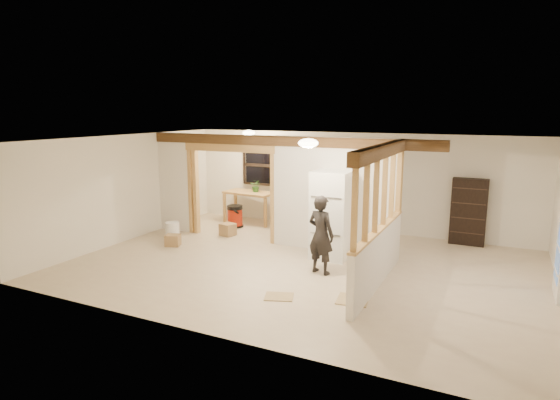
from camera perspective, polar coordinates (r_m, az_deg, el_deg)
The scene contains 28 objects.
floor at distance 9.43m, azimuth 2.75°, elevation -8.04°, with size 9.00×6.50×0.01m, color beige.
ceiling at distance 8.94m, azimuth 2.90°, elevation 7.33°, with size 9.00×6.50×0.01m, color white.
wall_back at distance 12.12m, azimuth 8.85°, elevation 2.21°, with size 9.00×0.01×2.50m, color silver.
wall_front at distance 6.32m, azimuth -8.84°, elevation -5.82°, with size 9.00×0.01×2.50m, color silver.
wall_left at distance 11.59m, azimuth -18.12°, elevation 1.40°, with size 0.01×6.50×2.50m, color silver.
partition_left_stub at distance 12.19m, azimuth -12.69°, elevation 2.12°, with size 0.90×0.12×2.50m, color silver.
partition_center at distance 10.13m, azimuth 6.52°, elevation 0.57°, with size 2.80×0.12×2.50m, color silver.
doorway_frame at distance 11.27m, azimuth -6.06°, elevation 0.85°, with size 2.46×0.14×2.20m, color tan.
header_beam_back at distance 10.45m, azimuth 0.39°, elevation 7.20°, with size 7.00×0.18×0.22m, color #54381C.
header_beam_right at distance 8.07m, azimuth 12.34°, elevation 5.85°, with size 0.18×3.30×0.22m, color #54381C.
pony_wall at distance 8.43m, azimuth 11.82°, elevation -6.97°, with size 0.12×3.20×1.00m, color silver.
stud_partition at distance 8.16m, azimuth 12.13°, elevation 0.81°, with size 0.14×3.20×1.32m, color tan.
window_back at distance 12.99m, azimuth -2.27°, elevation 4.25°, with size 1.12×0.10×1.10m, color black.
ceiling_dome_main at distance 8.36m, azimuth 3.46°, elevation 6.94°, with size 0.36×0.36×0.16m, color #FFEABF.
ceiling_dome_util at distance 12.11m, azimuth -3.83°, elevation 8.16°, with size 0.32×0.32×0.14m, color #FFEABF.
hanging_bulb at distance 11.27m, azimuth -3.36°, elevation 6.44°, with size 0.07×0.07×0.07m, color #FFD88C.
refrigerator at distance 9.76m, azimuth 6.34°, elevation -1.81°, with size 0.76×0.73×1.83m, color white.
woman at distance 8.84m, azimuth 5.01°, elevation -4.23°, with size 0.55×0.36×1.51m, color black.
work_table at distance 12.85m, azimuth -3.70°, elevation -0.89°, with size 1.38×0.69×0.87m, color tan.
potted_plant at distance 12.69m, azimuth -2.93°, elevation 1.73°, with size 0.30×0.26×0.33m, color #325F26.
shop_vac at distance 12.44m, azimuth -5.51°, elevation -1.96°, with size 0.45×0.45×0.59m, color #9A1A07.
bookshelf at distance 11.52m, azimuth 22.00°, elevation -1.35°, with size 0.77×0.26×1.54m, color black.
bucket at distance 11.54m, azimuth -12.97°, elevation -3.67°, with size 0.33×0.33×0.41m, color white.
box_util_a at distance 11.43m, azimuth 0.27°, elevation -3.88°, with size 0.32×0.28×0.28m, color #99764A.
box_util_b at distance 11.66m, azimuth -6.39°, elevation -3.59°, with size 0.32×0.32×0.30m, color #99764A.
box_front at distance 10.99m, azimuth -12.93°, elevation -4.81°, with size 0.32×0.26×0.26m, color #99764A.
floor_panel_near at distance 7.89m, azimuth 8.85°, elevation -11.93°, with size 0.50×0.50×0.02m, color tan.
floor_panel_far at distance 7.93m, azimuth -0.11°, elevation -11.69°, with size 0.47×0.38×0.02m, color tan.
Camera 1 is at (3.47, -8.22, 3.06)m, focal length 30.00 mm.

